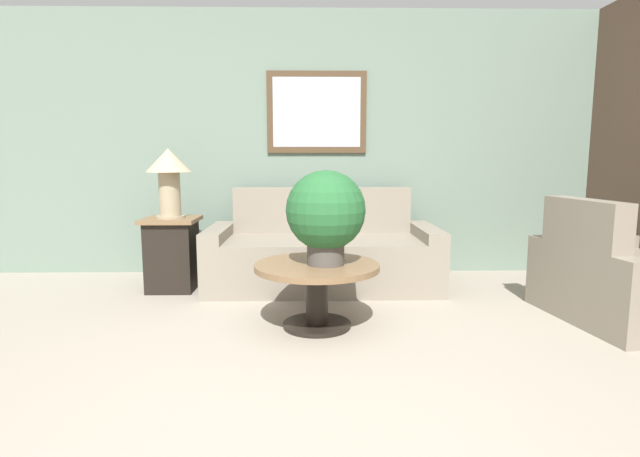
{
  "coord_description": "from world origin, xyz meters",
  "views": [
    {
      "loc": [
        -0.16,
        -2.02,
        1.16
      ],
      "look_at": [
        -0.09,
        1.96,
        0.6
      ],
      "focal_mm": 28.0,
      "sensor_mm": 36.0,
      "label": 1
    }
  ],
  "objects_px": {
    "couch_main": "(323,255)",
    "potted_plant_on_table": "(326,213)",
    "table_lamp": "(169,172)",
    "coffee_table": "(317,281)",
    "armchair": "(620,282)",
    "side_table": "(172,253)"
  },
  "relations": [
    {
      "from": "table_lamp",
      "to": "couch_main",
      "type": "bearing_deg",
      "value": 4.66
    },
    {
      "from": "coffee_table",
      "to": "side_table",
      "type": "relative_size",
      "value": 1.33
    },
    {
      "from": "potted_plant_on_table",
      "to": "couch_main",
      "type": "bearing_deg",
      "value": 89.61
    },
    {
      "from": "armchair",
      "to": "table_lamp",
      "type": "distance_m",
      "value": 3.64
    },
    {
      "from": "couch_main",
      "to": "table_lamp",
      "type": "distance_m",
      "value": 1.54
    },
    {
      "from": "couch_main",
      "to": "potted_plant_on_table",
      "type": "distance_m",
      "value": 1.26
    },
    {
      "from": "couch_main",
      "to": "potted_plant_on_table",
      "type": "bearing_deg",
      "value": -90.39
    },
    {
      "from": "coffee_table",
      "to": "potted_plant_on_table",
      "type": "bearing_deg",
      "value": -19.44
    },
    {
      "from": "coffee_table",
      "to": "couch_main",
      "type": "bearing_deg",
      "value": 86.59
    },
    {
      "from": "couch_main",
      "to": "table_lamp",
      "type": "xyz_separation_m",
      "value": [
        -1.34,
        -0.11,
        0.76
      ]
    },
    {
      "from": "table_lamp",
      "to": "potted_plant_on_table",
      "type": "xyz_separation_m",
      "value": [
        1.33,
        -1.04,
        -0.25
      ]
    },
    {
      "from": "armchair",
      "to": "coffee_table",
      "type": "bearing_deg",
      "value": 84.53
    },
    {
      "from": "table_lamp",
      "to": "coffee_table",
      "type": "bearing_deg",
      "value": -38.91
    },
    {
      "from": "couch_main",
      "to": "armchair",
      "type": "height_order",
      "value": "same"
    },
    {
      "from": "armchair",
      "to": "potted_plant_on_table",
      "type": "xyz_separation_m",
      "value": [
        -2.11,
        -0.12,
        0.51
      ]
    },
    {
      "from": "armchair",
      "to": "coffee_table",
      "type": "xyz_separation_m",
      "value": [
        -2.17,
        -0.1,
        0.04
      ]
    },
    {
      "from": "couch_main",
      "to": "side_table",
      "type": "height_order",
      "value": "couch_main"
    },
    {
      "from": "coffee_table",
      "to": "potted_plant_on_table",
      "type": "relative_size",
      "value": 1.35
    },
    {
      "from": "table_lamp",
      "to": "side_table",
      "type": "bearing_deg",
      "value": -63.43
    },
    {
      "from": "potted_plant_on_table",
      "to": "armchair",
      "type": "bearing_deg",
      "value": 3.33
    },
    {
      "from": "armchair",
      "to": "potted_plant_on_table",
      "type": "distance_m",
      "value": 2.18
    },
    {
      "from": "couch_main",
      "to": "armchair",
      "type": "xyz_separation_m",
      "value": [
        2.11,
        -1.03,
        0.0
      ]
    }
  ]
}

